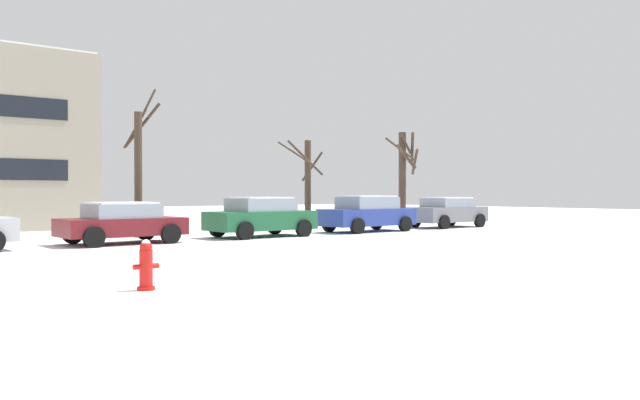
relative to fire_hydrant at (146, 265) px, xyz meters
name	(u,v)px	position (x,y,z in m)	size (l,w,h in m)	color
ground_plane	(53,287)	(-1.14, 1.30, -0.43)	(120.00, 120.00, 0.00)	white
road_surface	(9,269)	(-1.14, 4.69, -0.43)	(80.00, 8.79, 0.00)	silver
fire_hydrant	(146,265)	(0.00, 0.00, 0.00)	(0.44, 0.30, 0.85)	red
parked_car_maroon	(122,222)	(3.27, 9.81, 0.26)	(3.85, 2.20, 1.34)	maroon
parked_car_green	(261,217)	(8.53, 9.79, 0.33)	(4.01, 2.17, 1.48)	#1E6038
parked_car_blue	(367,213)	(13.80, 9.71, 0.34)	(4.25, 2.04, 1.52)	#283D93
parked_car_gray	(448,212)	(19.06, 9.88, 0.31)	(4.06, 2.03, 1.43)	slate
tree_far_right	(404,174)	(19.39, 13.12, 2.20)	(2.11, 1.33, 4.77)	#423326
tree_far_mid	(307,182)	(12.06, 11.61, 1.66)	(1.83, 1.81, 3.89)	#423326
tree_far_left	(139,168)	(4.89, 12.41, 2.11)	(1.37, 1.12, 5.51)	#423326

